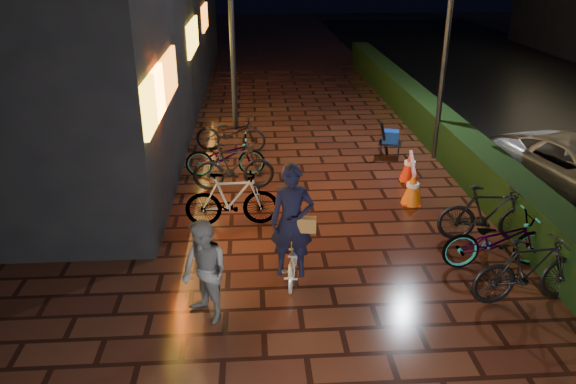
{
  "coord_description": "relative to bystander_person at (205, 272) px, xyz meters",
  "views": [
    {
      "loc": [
        -1.75,
        -8.18,
        5.02
      ],
      "look_at": [
        -1.16,
        0.77,
        1.1
      ],
      "focal_mm": 35.0,
      "sensor_mm": 36.0,
      "label": 1
    }
  ],
  "objects": [
    {
      "name": "ground",
      "position": [
        2.49,
        1.27,
        -0.78
      ],
      "size": [
        80.0,
        80.0,
        0.0
      ],
      "primitive_type": "plane",
      "color": "#381911",
      "rests_on": "ground"
    },
    {
      "name": "cyclist",
      "position": [
        1.32,
        0.99,
        -0.03
      ],
      "size": [
        0.76,
        1.46,
        2.02
      ],
      "color": "white",
      "rests_on": "ground"
    },
    {
      "name": "parked_bikes_storefront",
      "position": [
        0.2,
        5.33,
        -0.26
      ],
      "size": [
        2.09,
        5.15,
        1.09
      ],
      "color": "black",
      "rests_on": "ground"
    },
    {
      "name": "bystander_person",
      "position": [
        0.0,
        0.0,
        0.0
      ],
      "size": [
        0.94,
        0.96,
        1.56
      ],
      "primitive_type": "imported",
      "rotation": [
        0.0,
        0.0,
        -0.88
      ],
      "color": "#555557",
      "rests_on": "ground"
    },
    {
      "name": "cart_assembly",
      "position": [
        4.23,
        6.56,
        -0.24
      ],
      "size": [
        0.7,
        0.59,
        1.06
      ],
      "color": "black",
      "rests_on": "ground"
    },
    {
      "name": "hedge",
      "position": [
        5.79,
        9.27,
        -0.28
      ],
      "size": [
        0.7,
        20.0,
        1.0
      ],
      "primitive_type": "cube",
      "color": "black",
      "rests_on": "ground"
    },
    {
      "name": "traffic_barrier",
      "position": [
        4.22,
        4.42,
        -0.43
      ],
      "size": [
        0.75,
        1.75,
        0.71
      ],
      "color": "#E45D0C",
      "rests_on": "ground"
    },
    {
      "name": "lamp_post_hedge",
      "position": [
        5.42,
        6.52,
        1.9
      ],
      "size": [
        0.47,
        0.16,
        4.88
      ],
      "color": "black",
      "rests_on": "ground"
    },
    {
      "name": "parked_bikes_hedge",
      "position": [
        4.88,
        1.12,
        -0.26
      ],
      "size": [
        2.07,
        2.65,
        1.09
      ],
      "color": "black",
      "rests_on": "ground"
    },
    {
      "name": "lamp_post_sf",
      "position": [
        0.23,
        9.38,
        2.42
      ],
      "size": [
        0.56,
        0.19,
        5.81
      ],
      "color": "black",
      "rests_on": "ground"
    }
  ]
}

